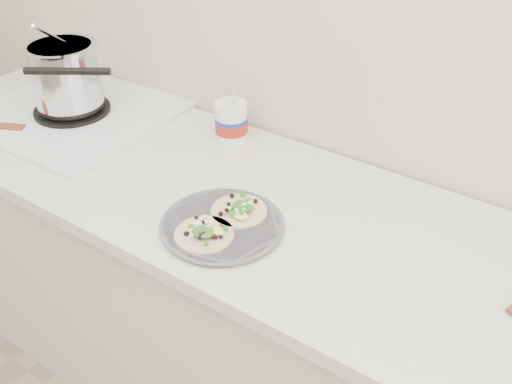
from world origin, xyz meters
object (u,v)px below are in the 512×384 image
Objects in this scene: stove at (68,89)px; tub at (232,119)px; taco_plate at (222,222)px; bacon_plate at (0,129)px.

stove is 0.55m from tub.
taco_plate is 0.87m from bacon_plate.
bacon_plate is (-0.62, -0.37, -0.06)m from tub.
tub is at bearing 30.71° from bacon_plate.
bacon_plate is (-0.10, -0.20, -0.09)m from stove.
taco_plate is 1.35× the size of tub.
stove reaches higher than bacon_plate.
bacon_plate is (-0.87, -0.00, -0.01)m from taco_plate.
stove is at bearing 165.58° from taco_plate.
tub is 0.89× the size of bacon_plate.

